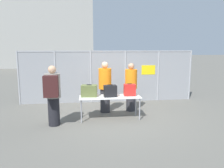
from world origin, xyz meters
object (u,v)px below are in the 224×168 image
Objects in this scene: suitcase_olive at (89,91)px; suitcase_red at (130,90)px; inspection_table at (110,98)px; traveler_hooded at (53,93)px; suitcase_black at (110,91)px; security_worker_far at (131,86)px; utility_trailer at (132,84)px; security_worker_near at (105,86)px.

suitcase_red reaches higher than suitcase_olive.
traveler_hooded is at bearing -165.45° from inspection_table.
inspection_table is at bearing 97.28° from suitcase_black.
suitcase_olive is 0.31× the size of security_worker_far.
suitcase_red reaches higher than inspection_table.
inspection_table is at bearing 59.93° from security_worker_far.
suitcase_red is 0.23× the size of traveler_hooded.
suitcase_olive is (-0.66, 0.09, 0.24)m from inspection_table.
suitcase_red is 2.42m from traveler_hooded.
traveler_hooded is 5.83m from utility_trailer.
suitcase_olive is 0.12× the size of utility_trailer.
suitcase_olive is 1.20m from traveler_hooded.
traveler_hooded is (-1.73, -0.40, 0.05)m from suitcase_black.
traveler_hooded reaches higher than suitcase_olive.
suitcase_red is 0.09× the size of utility_trailer.
suitcase_black is at bearing -111.15° from utility_trailer.
security_worker_near is at bearing 96.21° from inspection_table.
suitcase_black reaches higher than suitcase_olive.
suitcase_olive is 1.28× the size of suitcase_black.
security_worker_near reaches higher than inspection_table.
utility_trailer is (3.39, 4.70, -0.58)m from traveler_hooded.
security_worker_near is at bearing 34.10° from traveler_hooded.
security_worker_near reaches higher than security_worker_far.
suitcase_red reaches higher than suitcase_black.
traveler_hooded is at bearing -125.82° from utility_trailer.
suitcase_olive is at bearing 41.90° from security_worker_far.
traveler_hooded reaches higher than security_worker_far.
suitcase_red is (0.64, 0.07, 0.00)m from suitcase_black.
suitcase_black is 1.03× the size of suitcase_red.
suitcase_red is (1.31, -0.07, 0.01)m from suitcase_olive.
suitcase_red is at bearing -2.90° from suitcase_olive.
suitcase_olive is at bearing 177.10° from suitcase_red.
inspection_table is 1.09× the size of traveler_hooded.
traveler_hooded is at bearing 42.34° from security_worker_far.
suitcase_olive is 0.29× the size of security_worker_near.
security_worker_far is at bearing -103.19° from utility_trailer.
traveler_hooded is at bearing -153.02° from suitcase_olive.
utility_trailer is at bearing 68.85° from suitcase_black.
utility_trailer is at bearing 60.76° from suitcase_olive.
suitcase_olive reaches higher than utility_trailer.
suitcase_olive is 0.89m from security_worker_near.
security_worker_far is at bearing 45.64° from suitcase_black.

